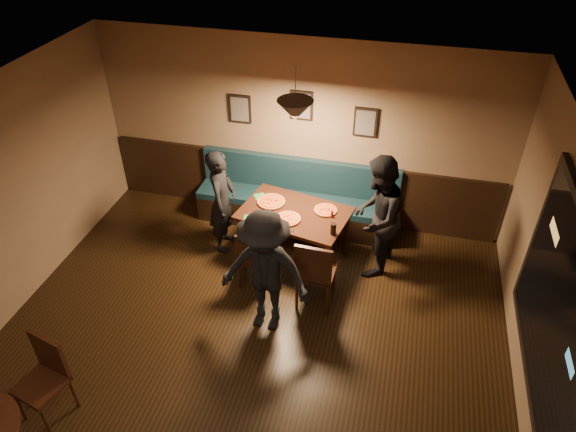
# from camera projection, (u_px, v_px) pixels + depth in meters

# --- Properties ---
(floor) EXTENTS (7.00, 7.00, 0.00)m
(floor) POSITION_uv_depth(u_px,v_px,m) (227.00, 397.00, 5.59)
(floor) COLOR black
(floor) RESTS_ON ground
(ceiling) EXTENTS (7.00, 7.00, 0.00)m
(ceiling) POSITION_uv_depth(u_px,v_px,m) (202.00, 175.00, 3.93)
(ceiling) COLOR silver
(ceiling) RESTS_ON ground
(wall_back) EXTENTS (6.00, 0.00, 6.00)m
(wall_back) POSITION_uv_depth(u_px,v_px,m) (301.00, 134.00, 7.50)
(wall_back) COLOR #8C704F
(wall_back) RESTS_ON ground
(wall_right) EXTENTS (0.00, 7.00, 7.00)m
(wall_right) POSITION_uv_depth(u_px,v_px,m) (569.00, 371.00, 4.18)
(wall_right) COLOR #8C704F
(wall_right) RESTS_ON ground
(wainscot) EXTENTS (5.88, 0.06, 1.00)m
(wainscot) POSITION_uv_depth(u_px,v_px,m) (300.00, 187.00, 8.01)
(wainscot) COLOR black
(wainscot) RESTS_ON ground
(booth_bench) EXTENTS (3.00, 0.60, 1.00)m
(booth_bench) POSITION_uv_depth(u_px,v_px,m) (296.00, 197.00, 7.80)
(booth_bench) COLOR #0F232D
(booth_bench) RESTS_ON ground
(window_frame) EXTENTS (0.06, 2.56, 1.86)m
(window_frame) POSITION_uv_depth(u_px,v_px,m) (558.00, 317.00, 4.52)
(window_frame) COLOR black
(window_frame) RESTS_ON wall_right
(window_glass) EXTENTS (0.00, 2.40, 2.40)m
(window_glass) POSITION_uv_depth(u_px,v_px,m) (554.00, 316.00, 4.52)
(window_glass) COLOR black
(window_glass) RESTS_ON wall_right
(picture_left) EXTENTS (0.32, 0.04, 0.42)m
(picture_left) POSITION_uv_depth(u_px,v_px,m) (240.00, 109.00, 7.48)
(picture_left) COLOR black
(picture_left) RESTS_ON wall_back
(picture_center) EXTENTS (0.32, 0.04, 0.42)m
(picture_center) POSITION_uv_depth(u_px,v_px,m) (301.00, 105.00, 7.21)
(picture_center) COLOR black
(picture_center) RESTS_ON wall_back
(picture_right) EXTENTS (0.32, 0.04, 0.42)m
(picture_right) POSITION_uv_depth(u_px,v_px,m) (365.00, 122.00, 7.13)
(picture_right) COLOR black
(picture_right) RESTS_ON wall_back
(pendant_lamp) EXTENTS (0.44, 0.44, 0.25)m
(pendant_lamp) POSITION_uv_depth(u_px,v_px,m) (295.00, 110.00, 6.15)
(pendant_lamp) COLOR black
(pendant_lamp) RESTS_ON ceiling
(dining_table) EXTENTS (1.58, 1.18, 0.77)m
(dining_table) POSITION_uv_depth(u_px,v_px,m) (294.00, 234.00, 7.25)
(dining_table) COLOR black
(dining_table) RESTS_ON floor
(chair_near_left) EXTENTS (0.42, 0.42, 0.88)m
(chair_near_left) POSITION_uv_depth(u_px,v_px,m) (254.00, 255.00, 6.81)
(chair_near_left) COLOR #33140E
(chair_near_left) RESTS_ON floor
(chair_near_right) EXTENTS (0.47, 0.47, 1.04)m
(chair_near_right) POSITION_uv_depth(u_px,v_px,m) (316.00, 270.00, 6.46)
(chair_near_right) COLOR black
(chair_near_right) RESTS_ON floor
(diner_left) EXTENTS (0.41, 0.59, 1.55)m
(diner_left) POSITION_uv_depth(u_px,v_px,m) (222.00, 201.00, 7.22)
(diner_left) COLOR black
(diner_left) RESTS_ON floor
(diner_right) EXTENTS (0.79, 0.94, 1.73)m
(diner_right) POSITION_uv_depth(u_px,v_px,m) (376.00, 217.00, 6.77)
(diner_right) COLOR black
(diner_right) RESTS_ON floor
(diner_front) EXTENTS (1.11, 0.68, 1.65)m
(diner_front) POSITION_uv_depth(u_px,v_px,m) (265.00, 273.00, 5.96)
(diner_front) COLOR black
(diner_front) RESTS_ON floor
(pizza_a) EXTENTS (0.45, 0.45, 0.04)m
(pizza_a) POSITION_uv_depth(u_px,v_px,m) (271.00, 202.00, 7.19)
(pizza_a) COLOR orange
(pizza_a) RESTS_ON dining_table
(pizza_b) EXTENTS (0.35, 0.35, 0.04)m
(pizza_b) POSITION_uv_depth(u_px,v_px,m) (288.00, 219.00, 6.87)
(pizza_b) COLOR orange
(pizza_b) RESTS_ON dining_table
(pizza_c) EXTENTS (0.33, 0.33, 0.04)m
(pizza_c) POSITION_uv_depth(u_px,v_px,m) (326.00, 210.00, 7.03)
(pizza_c) COLOR orange
(pizza_c) RESTS_ON dining_table
(soda_glass) EXTENTS (0.09, 0.09, 0.16)m
(soda_glass) POSITION_uv_depth(u_px,v_px,m) (333.00, 229.00, 6.60)
(soda_glass) COLOR black
(soda_glass) RESTS_ON dining_table
(tabasco_bottle) EXTENTS (0.04, 0.04, 0.13)m
(tabasco_bottle) POSITION_uv_depth(u_px,v_px,m) (332.00, 214.00, 6.88)
(tabasco_bottle) COLOR #9A0705
(tabasco_bottle) RESTS_ON dining_table
(napkin_a) EXTENTS (0.21, 0.21, 0.01)m
(napkin_a) POSITION_uv_depth(u_px,v_px,m) (260.00, 196.00, 7.33)
(napkin_a) COLOR #207B36
(napkin_a) RESTS_ON dining_table
(napkin_b) EXTENTS (0.19, 0.19, 0.01)m
(napkin_b) POSITION_uv_depth(u_px,v_px,m) (250.00, 218.00, 6.90)
(napkin_b) COLOR #1D702B
(napkin_b) RESTS_ON dining_table
(cutlery_set) EXTENTS (0.19, 0.05, 0.00)m
(cutlery_set) POSITION_uv_depth(u_px,v_px,m) (283.00, 229.00, 6.72)
(cutlery_set) COLOR silver
(cutlery_set) RESTS_ON dining_table
(cafe_chair_far) EXTENTS (0.52, 0.52, 0.97)m
(cafe_chair_far) POSITION_uv_depth(u_px,v_px,m) (40.00, 384.00, 5.16)
(cafe_chair_far) COLOR #321D0E
(cafe_chair_far) RESTS_ON floor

